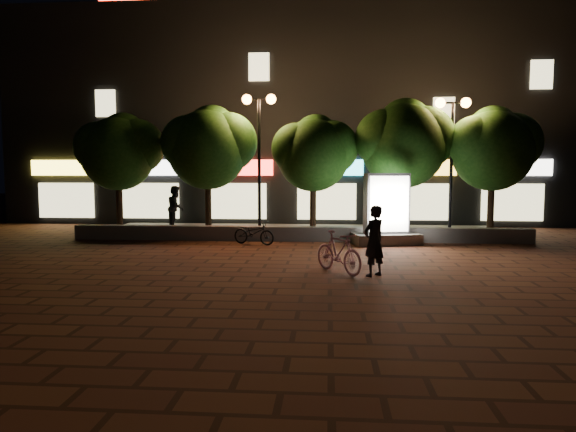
# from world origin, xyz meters

# --- Properties ---
(ground) EXTENTS (80.00, 80.00, 0.00)m
(ground) POSITION_xyz_m (0.00, 0.00, 0.00)
(ground) COLOR #552C1A
(ground) RESTS_ON ground
(retaining_wall) EXTENTS (16.00, 0.45, 0.50)m
(retaining_wall) POSITION_xyz_m (0.00, 4.00, 0.25)
(retaining_wall) COLOR #64615D
(retaining_wall) RESTS_ON ground
(sidewalk) EXTENTS (16.00, 5.00, 0.08)m
(sidewalk) POSITION_xyz_m (0.00, 6.50, 0.04)
(sidewalk) COLOR #64615D
(sidewalk) RESTS_ON ground
(building_block) EXTENTS (28.00, 8.12, 11.30)m
(building_block) POSITION_xyz_m (-0.01, 12.99, 5.00)
(building_block) COLOR black
(building_block) RESTS_ON ground
(tree_far_left) EXTENTS (3.36, 2.80, 4.63)m
(tree_far_left) POSITION_xyz_m (-6.95, 5.46, 3.29)
(tree_far_left) COLOR #301F12
(tree_far_left) RESTS_ON sidewalk
(tree_left) EXTENTS (3.60, 3.00, 4.89)m
(tree_left) POSITION_xyz_m (-3.45, 5.46, 3.44)
(tree_left) COLOR #301F12
(tree_left) RESTS_ON sidewalk
(tree_mid) EXTENTS (3.24, 2.70, 4.50)m
(tree_mid) POSITION_xyz_m (0.55, 5.46, 3.22)
(tree_mid) COLOR #301F12
(tree_mid) RESTS_ON sidewalk
(tree_right) EXTENTS (3.72, 3.10, 5.07)m
(tree_right) POSITION_xyz_m (3.86, 5.46, 3.57)
(tree_right) COLOR #301F12
(tree_right) RESTS_ON sidewalk
(tree_far_right) EXTENTS (3.48, 2.90, 4.76)m
(tree_far_right) POSITION_xyz_m (7.05, 5.46, 3.37)
(tree_far_right) COLOR #301F12
(tree_far_right) RESTS_ON sidewalk
(street_lamp_left) EXTENTS (1.26, 0.36, 5.18)m
(street_lamp_left) POSITION_xyz_m (-1.50, 5.20, 4.03)
(street_lamp_left) COLOR black
(street_lamp_left) RESTS_ON sidewalk
(street_lamp_right) EXTENTS (1.26, 0.36, 4.98)m
(street_lamp_right) POSITION_xyz_m (5.50, 5.20, 3.89)
(street_lamp_right) COLOR black
(street_lamp_right) RESTS_ON sidewalk
(ad_kiosk) EXTENTS (2.38, 1.57, 2.37)m
(ad_kiosk) POSITION_xyz_m (3.00, 3.39, 0.96)
(ad_kiosk) COLOR #64615D
(ad_kiosk) RESTS_ON ground
(scooter_pink) EXTENTS (1.40, 1.61, 1.01)m
(scooter_pink) POSITION_xyz_m (1.32, -1.58, 0.50)
(scooter_pink) COLOR #E399C2
(scooter_pink) RESTS_ON ground
(rider) EXTENTS (0.71, 0.70, 1.65)m
(rider) POSITION_xyz_m (2.13, -1.90, 0.83)
(rider) COLOR black
(rider) RESTS_ON ground
(scooter_parked) EXTENTS (1.60, 1.06, 0.80)m
(scooter_parked) POSITION_xyz_m (-1.39, 3.00, 0.40)
(scooter_parked) COLOR black
(scooter_parked) RESTS_ON ground
(pedestrian) EXTENTS (0.74, 0.91, 1.77)m
(pedestrian) POSITION_xyz_m (-5.16, 6.70, 0.97)
(pedestrian) COLOR black
(pedestrian) RESTS_ON sidewalk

